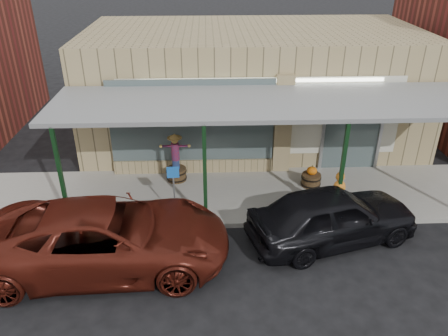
{
  "coord_description": "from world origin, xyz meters",
  "views": [
    {
      "loc": [
        -1.7,
        -7.81,
        7.06
      ],
      "look_at": [
        -1.29,
        2.6,
        1.55
      ],
      "focal_mm": 35.0,
      "sensor_mm": 36.0,
      "label": 1
    }
  ],
  "objects_px": {
    "barrel_pumpkin": "(311,178)",
    "car_maroon": "(107,237)",
    "barrel_scarecrow": "(176,165)",
    "handicap_sign": "(174,185)",
    "parked_sedan": "(333,216)"
  },
  "relations": [
    {
      "from": "barrel_pumpkin",
      "to": "car_maroon",
      "type": "bearing_deg",
      "value": -149.46
    },
    {
      "from": "barrel_scarecrow",
      "to": "barrel_pumpkin",
      "type": "distance_m",
      "value": 4.28
    },
    {
      "from": "handicap_sign",
      "to": "car_maroon",
      "type": "xyz_separation_m",
      "value": [
        -1.49,
        -1.75,
        -0.36
      ]
    },
    {
      "from": "barrel_pumpkin",
      "to": "barrel_scarecrow",
      "type": "bearing_deg",
      "value": 172.67
    },
    {
      "from": "barrel_pumpkin",
      "to": "parked_sedan",
      "type": "bearing_deg",
      "value": -90.85
    },
    {
      "from": "barrel_scarecrow",
      "to": "barrel_pumpkin",
      "type": "bearing_deg",
      "value": -18.82
    },
    {
      "from": "barrel_pumpkin",
      "to": "parked_sedan",
      "type": "xyz_separation_m",
      "value": [
        -0.04,
        -2.59,
        0.35
      ]
    },
    {
      "from": "barrel_pumpkin",
      "to": "handicap_sign",
      "type": "bearing_deg",
      "value": -159.22
    },
    {
      "from": "barrel_scarecrow",
      "to": "parked_sedan",
      "type": "relative_size",
      "value": 0.34
    },
    {
      "from": "barrel_pumpkin",
      "to": "car_maroon",
      "type": "height_order",
      "value": "car_maroon"
    },
    {
      "from": "parked_sedan",
      "to": "car_maroon",
      "type": "height_order",
      "value": "car_maroon"
    },
    {
      "from": "barrel_scarecrow",
      "to": "parked_sedan",
      "type": "xyz_separation_m",
      "value": [
        4.19,
        -3.14,
        0.06
      ]
    },
    {
      "from": "barrel_pumpkin",
      "to": "handicap_sign",
      "type": "relative_size",
      "value": 0.45
    },
    {
      "from": "barrel_pumpkin",
      "to": "car_maroon",
      "type": "relative_size",
      "value": 0.12
    },
    {
      "from": "handicap_sign",
      "to": "car_maroon",
      "type": "relative_size",
      "value": 0.27
    }
  ]
}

